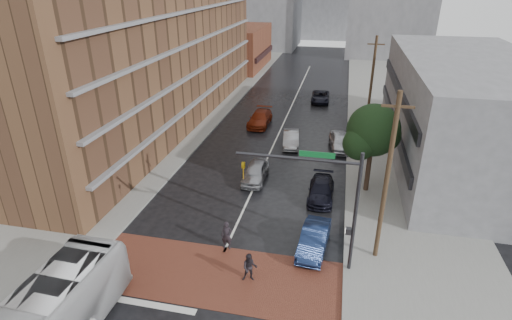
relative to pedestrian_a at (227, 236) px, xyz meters
The scene contains 19 objects.
ground 3.09m from the pedestrian_a, 91.54° to the right, with size 160.00×160.00×0.00m, color black.
crosswalk 2.62m from the pedestrian_a, 91.85° to the right, with size 14.00×5.00×0.02m, color brown.
sidewalk_west 24.91m from the pedestrian_a, 117.71° to the left, with size 9.00×90.00×0.15m, color gray.
sidewalk_east 24.84m from the pedestrian_a, 62.61° to the left, with size 9.00×90.00×0.15m, color gray.
storefront_west 52.52m from the pedestrian_a, 103.31° to the left, with size 8.00×16.00×7.00m, color brown.
building_east 23.94m from the pedestrian_a, 46.07° to the left, with size 11.00×26.00×9.00m, color gray.
street_tree 12.97m from the pedestrian_a, 47.09° to the left, with size 4.20×4.10×6.90m.
signal_mast 6.93m from the pedestrian_a, ahead, with size 6.50×0.30×7.20m.
utility_pole_near 9.75m from the pedestrian_a, ahead, with size 1.60×0.26×10.00m.
utility_pole_far 23.17m from the pedestrian_a, 67.49° to the left, with size 1.60×0.26×10.00m.
pedestrian_a is the anchor object (origin of this frame).
pedestrian_b 3.13m from the pedestrian_a, 50.84° to the right, with size 0.82×0.64×1.68m, color black.
car_travel_a 9.02m from the pedestrian_a, 91.48° to the left, with size 1.74×4.32×1.47m, color #9C9DA3.
car_travel_b 16.92m from the pedestrian_a, 84.63° to the left, with size 1.49×4.27×1.41m, color #94969B.
car_travel_c 22.11m from the pedestrian_a, 96.64° to the left, with size 2.12×5.21×1.51m, color maroon.
suv_travel 32.57m from the pedestrian_a, 84.14° to the left, with size 2.23×4.84×1.34m, color black.
car_parked_near 5.23m from the pedestrian_a, 11.53° to the left, with size 1.50×4.31×1.42m, color #15244C.
car_parked_mid 8.93m from the pedestrian_a, 54.97° to the left, with size 1.83×4.51×1.31m, color black.
car_parked_far 18.09m from the pedestrian_a, 69.89° to the left, with size 1.81×4.50×1.53m, color #B4B6BC.
Camera 1 is at (6.00, -15.95, 15.05)m, focal length 28.00 mm.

